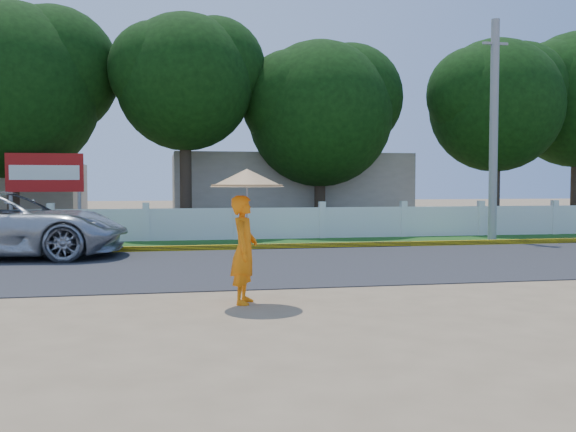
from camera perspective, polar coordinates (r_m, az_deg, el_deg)
The scene contains 11 objects.
ground at distance 10.93m, azimuth 2.02°, elevation -7.36°, with size 120.00×120.00×0.00m, color #9E8460.
road at distance 15.30m, azimuth -1.79°, elevation -4.35°, with size 60.00×7.00×0.02m, color #38383A.
grass_verge at distance 20.47m, azimuth -4.15°, elevation -2.48°, with size 60.00×3.50×0.03m, color #2D601E.
curb at distance 18.78m, azimuth -3.53°, elevation -2.77°, with size 40.00×0.18×0.16m, color yellow.
fence at distance 21.86m, azimuth -4.61°, elevation -0.72°, with size 40.00×0.10×1.10m, color silver.
building_near at distance 28.99m, azimuth -0.22°, elevation 2.28°, with size 10.00×6.00×3.20m, color #B7AD99.
utility_pole at distance 22.76m, azimuth 17.82°, elevation 7.22°, with size 0.28×0.28×7.40m, color gray.
vehicle at distance 18.16m, azimuth -24.07°, elevation -0.69°, with size 2.92×6.33×1.76m, color #AFB2B7.
monk_with_parasol at distance 10.37m, azimuth -3.80°, elevation -0.00°, with size 1.20×1.20×2.19m.
billboard at distance 23.11m, azimuth -20.80°, elevation 3.24°, with size 2.50×0.13×2.95m.
tree_row at distance 25.59m, azimuth 4.64°, elevation 10.11°, with size 40.38×7.57×8.51m.
Camera 1 is at (-2.43, -10.48, 1.97)m, focal length 40.00 mm.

